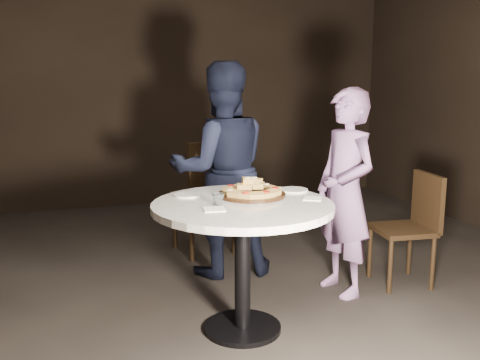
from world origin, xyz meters
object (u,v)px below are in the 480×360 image
object	(u,v)px
table	(243,227)
chair_right	(413,221)
chair_far	(208,189)
diner_navy	(221,170)
diner_teal	(345,193)
water_glass	(218,199)
serving_board	(252,195)
focaccia_pile	(251,189)

from	to	relation	value
table	chair_right	xyz separation A→B (m)	(1.49, 0.35, -0.18)
chair_far	diner_navy	size ratio (longest dim) A/B	0.61
table	chair_right	bearing A→B (deg)	13.15
table	diner_teal	size ratio (longest dim) A/B	0.91
table	water_glass	world-z (taller)	water_glass
serving_board	chair_far	xyz separation A→B (m)	(0.07, 1.33, -0.24)
serving_board	water_glass	distance (m)	0.31
water_glass	chair_right	world-z (taller)	water_glass
diner_navy	chair_far	bearing A→B (deg)	-86.79
serving_board	chair_far	distance (m)	1.35
focaccia_pile	diner_teal	bearing A→B (deg)	14.08
chair_far	diner_teal	distance (m)	1.34
table	diner_navy	bearing A→B (deg)	80.61
chair_right	diner_teal	bearing A→B (deg)	-84.13
chair_far	diner_navy	distance (m)	0.52
focaccia_pile	diner_navy	size ratio (longest dim) A/B	0.23
focaccia_pile	chair_far	size ratio (longest dim) A/B	0.37
table	serving_board	bearing A→B (deg)	54.15
diner_navy	serving_board	bearing A→B (deg)	91.50
chair_far	diner_navy	xyz separation A→B (m)	(-0.02, -0.46, 0.25)
chair_right	diner_navy	bearing A→B (deg)	-110.44
water_glass	diner_teal	world-z (taller)	diner_teal
focaccia_pile	diner_navy	distance (m)	0.87
serving_board	focaccia_pile	size ratio (longest dim) A/B	1.12
chair_right	serving_board	bearing A→B (deg)	-75.14
chair_far	serving_board	bearing A→B (deg)	77.95
chair_right	water_glass	bearing A→B (deg)	-71.00
table	diner_teal	bearing A→B (deg)	21.71
serving_board	diner_teal	world-z (taller)	diner_teal
table	diner_teal	xyz separation A→B (m)	(0.90, 0.36, 0.08)
focaccia_pile	chair_far	world-z (taller)	chair_far
chair_far	diner_teal	world-z (taller)	diner_teal
chair_far	focaccia_pile	bearing A→B (deg)	77.95
table	water_glass	size ratio (longest dim) A/B	18.85
serving_board	diner_teal	distance (m)	0.82
water_glass	diner_teal	size ratio (longest dim) A/B	0.05
chair_right	diner_navy	world-z (taller)	diner_navy
water_glass	diner_navy	world-z (taller)	diner_navy
chair_right	table	bearing A→B (deg)	-69.94
diner_teal	chair_right	bearing A→B (deg)	81.07
serving_board	chair_right	size ratio (longest dim) A/B	0.50
table	water_glass	distance (m)	0.24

